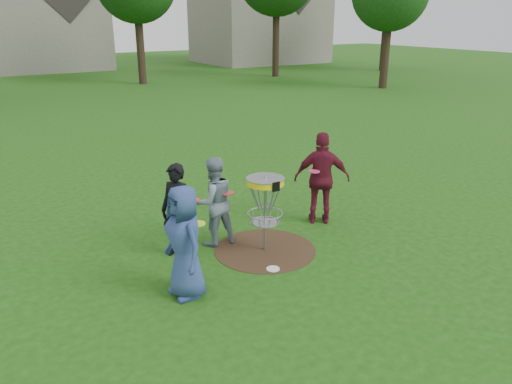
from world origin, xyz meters
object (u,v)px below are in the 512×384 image
player_blue (185,242)px  player_maroon (322,178)px  player_black (177,211)px  disc_golf_basket (265,196)px  player_grey (213,201)px

player_blue → player_maroon: size_ratio=0.93×
player_black → player_maroon: (3.01, -0.11, 0.10)m
player_maroon → disc_golf_basket: (-1.63, -0.49, 0.10)m
player_blue → player_maroon: 3.60m
disc_golf_basket → player_grey: bearing=130.7°
player_black → disc_golf_basket: bearing=33.8°
player_black → disc_golf_basket: (1.37, -0.60, 0.20)m
player_grey → player_maroon: 2.27m
player_maroon → player_blue: bearing=53.3°
player_grey → player_maroon: size_ratio=0.88×
player_grey → disc_golf_basket: (0.63, -0.73, 0.21)m
disc_golf_basket → player_blue: bearing=-160.4°
player_black → player_blue: bearing=-51.0°
player_black → disc_golf_basket: player_black is taller
player_black → player_maroon: player_maroon is taller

